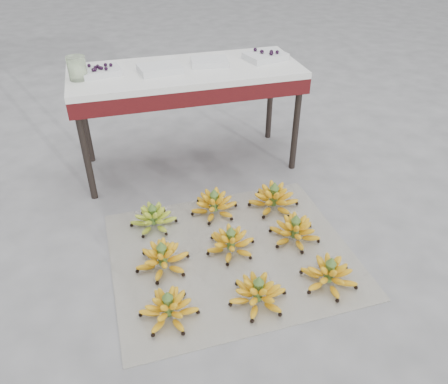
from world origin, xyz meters
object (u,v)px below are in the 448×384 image
object	(u,v)px
bunch_front_left	(169,308)
glass_jar	(77,68)
bunch_back_center	(214,204)
tray_right	(209,62)
bunch_back_left	(153,218)
vendor_table	(187,81)
tray_far_left	(101,71)
bunch_back_right	(274,199)
tray_left	(160,69)
bunch_mid_left	(162,258)
bunch_mid_center	(231,242)
bunch_front_center	(258,293)
tray_far_right	(265,56)
bunch_mid_right	(295,231)
bunch_front_right	(329,274)
newspaper_mat	(232,254)

from	to	relation	value
bunch_front_left	glass_jar	world-z (taller)	glass_jar
bunch_back_center	tray_right	distance (m)	0.91
bunch_back_left	vendor_table	world-z (taller)	vendor_table
tray_far_left	glass_jar	bearing A→B (deg)	-157.83
bunch_back_right	tray_left	world-z (taller)	tray_left
bunch_front_left	bunch_back_right	size ratio (longest dim) A/B	0.89
bunch_mid_left	bunch_mid_center	world-z (taller)	bunch_mid_left
glass_jar	bunch_front_center	bearing A→B (deg)	-62.60
bunch_front_center	tray_far_right	bearing A→B (deg)	93.67
tray_far_right	glass_jar	bearing A→B (deg)	-177.43
bunch_front_center	glass_jar	xyz separation A→B (m)	(-0.68, 1.31, 0.70)
bunch_back_center	tray_left	distance (m)	0.89
bunch_front_center	tray_right	xyz separation A→B (m)	(0.12, 1.36, 0.65)
bunch_mid_right	tray_left	bearing A→B (deg)	119.03
bunch_front_right	tray_left	distance (m)	1.55
bunch_front_left	vendor_table	xyz separation A→B (m)	(0.38, 1.30, 0.55)
tray_right	bunch_back_center	bearing A→B (deg)	-102.58
bunch_back_left	bunch_back_right	world-z (taller)	bunch_back_right
bunch_back_left	bunch_back_right	bearing A→B (deg)	17.71
bunch_front_right	glass_jar	xyz separation A→B (m)	(-1.05, 1.28, 0.70)
bunch_front_center	tray_right	world-z (taller)	tray_right
bunch_mid_left	tray_left	world-z (taller)	tray_left
bunch_back_left	glass_jar	xyz separation A→B (m)	(-0.29, 0.61, 0.70)
tray_far_right	glass_jar	xyz separation A→B (m)	(-1.17, -0.05, 0.05)
bunch_front_left	tray_far_left	distance (m)	1.49
tray_far_right	bunch_front_right	bearing A→B (deg)	-95.32
bunch_back_center	bunch_back_right	world-z (taller)	bunch_back_right
newspaper_mat	bunch_mid_right	xyz separation A→B (m)	(0.37, 0.02, 0.06)
bunch_back_right	tray_right	bearing A→B (deg)	87.33
tray_right	tray_far_left	bearing A→B (deg)	179.94
bunch_front_right	bunch_back_left	distance (m)	1.02
bunch_back_center	bunch_front_center	bearing A→B (deg)	-77.48
bunch_front_left	bunch_mid_left	size ratio (longest dim) A/B	1.14
bunch_front_left	bunch_mid_right	xyz separation A→B (m)	(0.76, 0.35, 0.00)
glass_jar	tray_far_left	bearing A→B (deg)	22.17
bunch_back_right	tray_far_right	distance (m)	0.95
tray_far_right	bunch_front_left	bearing A→B (deg)	-124.39
tray_left	tray_far_right	world-z (taller)	tray_far_right
bunch_front_right	tray_right	distance (m)	1.51
bunch_back_right	tray_right	size ratio (longest dim) A/B	1.54
newspaper_mat	tray_left	size ratio (longest dim) A/B	4.62
bunch_front_left	bunch_front_right	world-z (taller)	bunch_front_right
tray_left	tray_far_left	bearing A→B (deg)	171.75
newspaper_mat	bunch_back_right	xyz separation A→B (m)	(0.36, 0.33, 0.06)
bunch_back_center	glass_jar	xyz separation A→B (m)	(-0.66, 0.58, 0.69)
bunch_front_center	bunch_front_right	size ratio (longest dim) A/B	1.11
glass_jar	bunch_back_center	bearing A→B (deg)	-41.50
bunch_front_left	tray_left	distance (m)	1.45
bunch_mid_right	tray_right	bearing A→B (deg)	101.54
bunch_back_right	tray_far_left	world-z (taller)	tray_far_left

